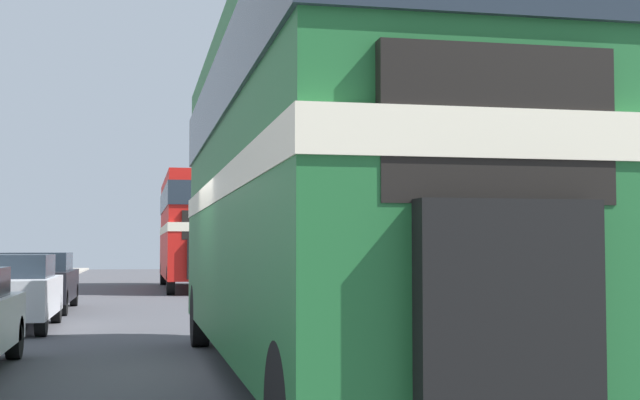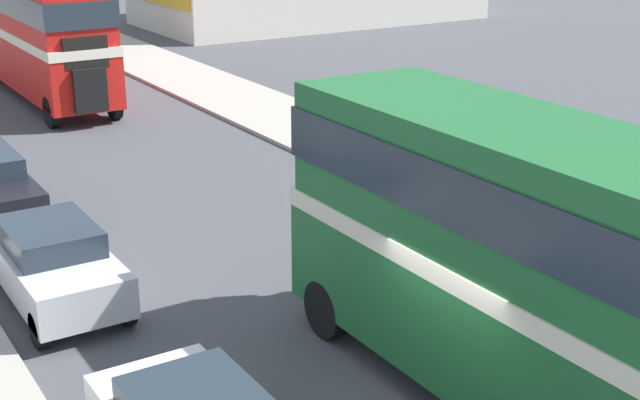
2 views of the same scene
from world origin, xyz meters
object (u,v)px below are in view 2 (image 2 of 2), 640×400
bus_distant (39,26)px  pedestrian_walking (513,168)px  double_decker_bus (590,279)px  car_parked_mid (54,263)px

bus_distant → pedestrian_walking: bus_distant is taller
double_decker_bus → car_parked_mid: (-4.67, 8.41, -1.79)m
double_decker_bus → bus_distant: 25.86m
car_parked_mid → double_decker_bus: bearing=-60.9°
double_decker_bus → bus_distant: bearing=89.9°
bus_distant → pedestrian_walking: 19.33m
car_parked_mid → pedestrian_walking: 10.67m
bus_distant → car_parked_mid: size_ratio=2.74×
double_decker_bus → bus_distant: (0.04, 25.86, 0.06)m
double_decker_bus → pedestrian_walking: bearing=51.6°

